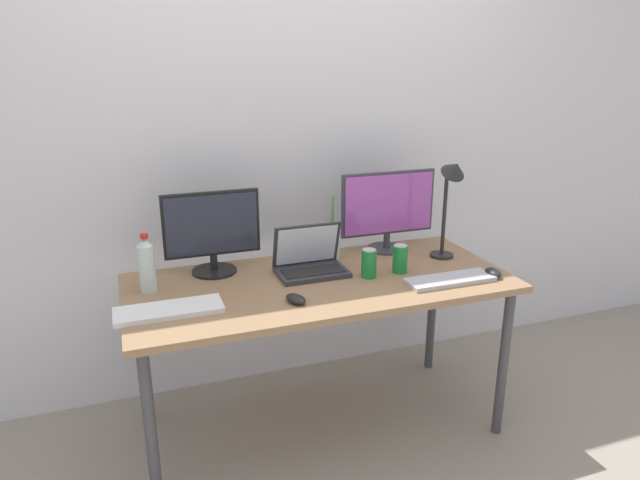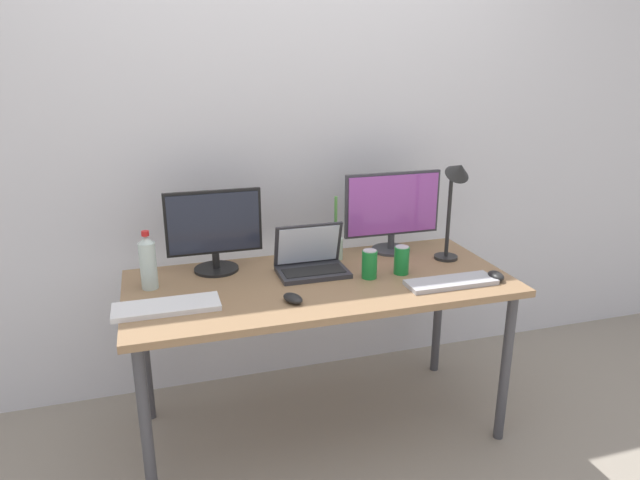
# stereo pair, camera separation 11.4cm
# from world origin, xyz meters

# --- Properties ---
(ground_plane) EXTENTS (16.00, 16.00, 0.00)m
(ground_plane) POSITION_xyz_m (0.00, 0.00, 0.00)
(ground_plane) COLOR gray
(wall_back) EXTENTS (7.00, 0.08, 2.60)m
(wall_back) POSITION_xyz_m (0.00, 0.59, 1.30)
(wall_back) COLOR silver
(wall_back) RESTS_ON ground
(work_desk) EXTENTS (1.63, 0.74, 0.74)m
(work_desk) POSITION_xyz_m (0.00, 0.00, 0.68)
(work_desk) COLOR #424247
(work_desk) RESTS_ON ground
(monitor_left) EXTENTS (0.42, 0.20, 0.37)m
(monitor_left) POSITION_xyz_m (-0.41, 0.24, 0.93)
(monitor_left) COLOR black
(monitor_left) RESTS_ON work_desk
(monitor_center) EXTENTS (0.48, 0.19, 0.39)m
(monitor_center) POSITION_xyz_m (0.44, 0.26, 0.95)
(monitor_center) COLOR #38383D
(monitor_center) RESTS_ON work_desk
(laptop_silver) EXTENTS (0.30, 0.21, 0.22)m
(laptop_silver) POSITION_xyz_m (-0.01, 0.10, 0.79)
(laptop_silver) COLOR #2D2D33
(laptop_silver) RESTS_ON work_desk
(keyboard_main) EXTENTS (0.39, 0.13, 0.02)m
(keyboard_main) POSITION_xyz_m (0.51, -0.21, 0.75)
(keyboard_main) COLOR #B2B2B7
(keyboard_main) RESTS_ON work_desk
(keyboard_aux) EXTENTS (0.40, 0.15, 0.02)m
(keyboard_aux) POSITION_xyz_m (-0.64, -0.11, 0.75)
(keyboard_aux) COLOR white
(keyboard_aux) RESTS_ON work_desk
(mouse_by_keyboard) EXTENTS (0.09, 0.11, 0.03)m
(mouse_by_keyboard) POSITION_xyz_m (-0.17, -0.19, 0.76)
(mouse_by_keyboard) COLOR black
(mouse_by_keyboard) RESTS_ON work_desk
(mouse_by_laptop) EXTENTS (0.07, 0.10, 0.04)m
(mouse_by_laptop) POSITION_xyz_m (0.72, -0.22, 0.76)
(mouse_by_laptop) COLOR black
(mouse_by_laptop) RESTS_ON work_desk
(water_bottle) EXTENTS (0.07, 0.07, 0.25)m
(water_bottle) POSITION_xyz_m (-0.70, 0.12, 0.85)
(water_bottle) COLOR silver
(water_bottle) RESTS_ON work_desk
(soda_can_near_keyboard) EXTENTS (0.07, 0.07, 0.13)m
(soda_can_near_keyboard) POSITION_xyz_m (0.36, -0.03, 0.80)
(soda_can_near_keyboard) COLOR #197F33
(soda_can_near_keyboard) RESTS_ON work_desk
(soda_can_by_laptop) EXTENTS (0.07, 0.07, 0.13)m
(soda_can_by_laptop) POSITION_xyz_m (0.21, -0.04, 0.80)
(soda_can_by_laptop) COLOR #197F33
(soda_can_by_laptop) RESTS_ON work_desk
(bamboo_vase) EXTENTS (0.07, 0.07, 0.30)m
(bamboo_vase) POSITION_xyz_m (0.15, 0.23, 0.80)
(bamboo_vase) COLOR #B2D1B7
(bamboo_vase) RESTS_ON work_desk
(desk_lamp) EXTENTS (0.11, 0.18, 0.49)m
(desk_lamp) POSITION_xyz_m (0.65, 0.04, 1.08)
(desk_lamp) COLOR black
(desk_lamp) RESTS_ON work_desk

